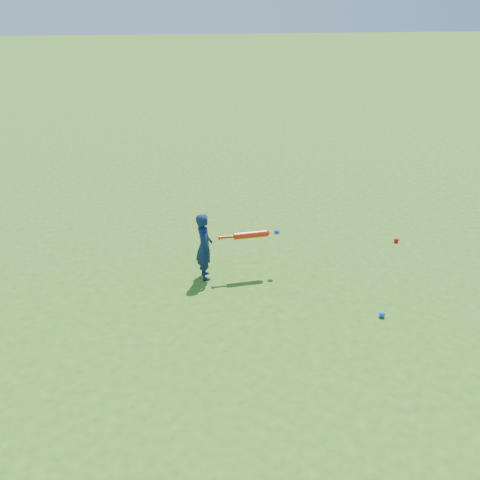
{
  "coord_description": "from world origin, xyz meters",
  "views": [
    {
      "loc": [
        0.13,
        -6.62,
        3.71
      ],
      "look_at": [
        0.88,
        -0.03,
        0.52
      ],
      "focal_mm": 40.0,
      "sensor_mm": 36.0,
      "label": 1
    }
  ],
  "objects_px": {
    "child": "(204,246)",
    "ground_ball_blue": "(382,315)",
    "bat_swing": "(253,234)",
    "ground_ball_red": "(396,240)"
  },
  "relations": [
    {
      "from": "child",
      "to": "ground_ball_red",
      "type": "xyz_separation_m",
      "value": [
        3.07,
        0.77,
        -0.44
      ]
    },
    {
      "from": "child",
      "to": "ground_ball_blue",
      "type": "xyz_separation_m",
      "value": [
        2.11,
        -1.25,
        -0.44
      ]
    },
    {
      "from": "bat_swing",
      "to": "ground_ball_blue",
      "type": "bearing_deg",
      "value": -48.27
    },
    {
      "from": "child",
      "to": "ground_ball_red",
      "type": "relative_size",
      "value": 12.81
    },
    {
      "from": "ground_ball_red",
      "to": "ground_ball_blue",
      "type": "distance_m",
      "value": 2.24
    },
    {
      "from": "child",
      "to": "ground_ball_blue",
      "type": "bearing_deg",
      "value": -128.57
    },
    {
      "from": "child",
      "to": "ground_ball_blue",
      "type": "relative_size",
      "value": 12.67
    },
    {
      "from": "child",
      "to": "ground_ball_red",
      "type": "height_order",
      "value": "child"
    },
    {
      "from": "ground_ball_red",
      "to": "bat_swing",
      "type": "bearing_deg",
      "value": -162.83
    },
    {
      "from": "ground_ball_blue",
      "to": "bat_swing",
      "type": "xyz_separation_m",
      "value": [
        -1.44,
        1.27,
        0.57
      ]
    }
  ]
}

